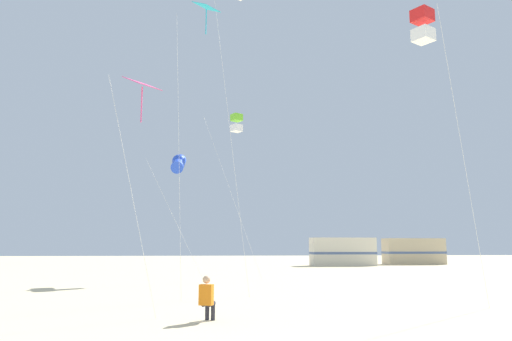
{
  "coord_description": "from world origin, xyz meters",
  "views": [
    {
      "loc": [
        -1.57,
        -6.78,
        1.9
      ],
      "look_at": [
        0.13,
        8.34,
        4.24
      ],
      "focal_mm": 34.77,
      "sensor_mm": 36.0,
      "label": 1
    }
  ],
  "objects_px": {
    "kite_diamond_cyan": "(204,19)",
    "kite_box_scarlet": "(423,26)",
    "kite_box_lime": "(237,123)",
    "kite_tube_blue": "(179,163)",
    "rv_van_tan": "(414,251)",
    "kite_flyer_standing": "(207,297)",
    "kite_diamond_rainbow": "(142,91)",
    "rv_van_cream": "(343,252)"
  },
  "relations": [
    {
      "from": "kite_diamond_cyan",
      "to": "kite_box_scarlet",
      "type": "xyz_separation_m",
      "value": [
        7.45,
        -4.11,
        -1.81
      ]
    },
    {
      "from": "kite_box_lime",
      "to": "kite_tube_blue",
      "type": "bearing_deg",
      "value": -146.37
    },
    {
      "from": "kite_diamond_cyan",
      "to": "rv_van_tan",
      "type": "height_order",
      "value": "kite_diamond_cyan"
    },
    {
      "from": "kite_flyer_standing",
      "to": "kite_diamond_rainbow",
      "type": "distance_m",
      "value": 6.41
    },
    {
      "from": "kite_box_lime",
      "to": "rv_van_tan",
      "type": "bearing_deg",
      "value": 45.9
    },
    {
      "from": "kite_diamond_rainbow",
      "to": "rv_van_cream",
      "type": "height_order",
      "value": "kite_diamond_rainbow"
    },
    {
      "from": "kite_box_lime",
      "to": "rv_van_tan",
      "type": "distance_m",
      "value": 31.3
    },
    {
      "from": "rv_van_cream",
      "to": "rv_van_tan",
      "type": "xyz_separation_m",
      "value": [
        8.84,
        3.03,
        0.0
      ]
    },
    {
      "from": "kite_diamond_rainbow",
      "to": "kite_flyer_standing",
      "type": "bearing_deg",
      "value": -35.85
    },
    {
      "from": "kite_diamond_rainbow",
      "to": "kite_box_scarlet",
      "type": "relative_size",
      "value": 0.7
    },
    {
      "from": "kite_box_lime",
      "to": "rv_van_cream",
      "type": "relative_size",
      "value": 1.59
    },
    {
      "from": "kite_diamond_cyan",
      "to": "kite_tube_blue",
      "type": "relative_size",
      "value": 1.62
    },
    {
      "from": "kite_box_lime",
      "to": "kite_box_scarlet",
      "type": "relative_size",
      "value": 1.03
    },
    {
      "from": "kite_box_lime",
      "to": "rv_van_tan",
      "type": "relative_size",
      "value": 1.6
    },
    {
      "from": "kite_diamond_cyan",
      "to": "kite_box_lime",
      "type": "bearing_deg",
      "value": 79.13
    },
    {
      "from": "kite_tube_blue",
      "to": "rv_van_tan",
      "type": "bearing_deg",
      "value": 44.41
    },
    {
      "from": "kite_diamond_cyan",
      "to": "rv_van_cream",
      "type": "bearing_deg",
      "value": 64.47
    },
    {
      "from": "kite_diamond_rainbow",
      "to": "rv_van_cream",
      "type": "bearing_deg",
      "value": 65.06
    },
    {
      "from": "kite_diamond_rainbow",
      "to": "kite_tube_blue",
      "type": "height_order",
      "value": "kite_tube_blue"
    },
    {
      "from": "kite_box_lime",
      "to": "kite_diamond_cyan",
      "type": "bearing_deg",
      "value": -100.87
    },
    {
      "from": "kite_tube_blue",
      "to": "rv_van_cream",
      "type": "xyz_separation_m",
      "value": [
        15.65,
        20.96,
        -5.27
      ]
    },
    {
      "from": "kite_flyer_standing",
      "to": "kite_tube_blue",
      "type": "bearing_deg",
      "value": -65.23
    },
    {
      "from": "kite_flyer_standing",
      "to": "rv_van_tan",
      "type": "xyz_separation_m",
      "value": [
        22.99,
        39.27,
        0.78
      ]
    },
    {
      "from": "rv_van_cream",
      "to": "kite_box_scarlet",
      "type": "bearing_deg",
      "value": -100.24
    },
    {
      "from": "rv_van_tan",
      "to": "kite_box_scarlet",
      "type": "bearing_deg",
      "value": -113.13
    },
    {
      "from": "kite_tube_blue",
      "to": "kite_diamond_rainbow",
      "type": "bearing_deg",
      "value": -92.18
    },
    {
      "from": "kite_diamond_cyan",
      "to": "rv_van_cream",
      "type": "xyz_separation_m",
      "value": [
        14.34,
        30.03,
        -9.78
      ]
    },
    {
      "from": "kite_flyer_standing",
      "to": "rv_van_tan",
      "type": "height_order",
      "value": "rv_van_tan"
    },
    {
      "from": "kite_diamond_rainbow",
      "to": "kite_box_scarlet",
      "type": "distance_m",
      "value": 9.72
    },
    {
      "from": "kite_diamond_cyan",
      "to": "kite_box_scarlet",
      "type": "relative_size",
      "value": 1.2
    },
    {
      "from": "kite_diamond_cyan",
      "to": "kite_box_scarlet",
      "type": "distance_m",
      "value": 8.69
    },
    {
      "from": "kite_flyer_standing",
      "to": "rv_van_tan",
      "type": "relative_size",
      "value": 0.18
    },
    {
      "from": "kite_flyer_standing",
      "to": "kite_diamond_cyan",
      "type": "distance_m",
      "value": 12.25
    },
    {
      "from": "kite_diamond_rainbow",
      "to": "rv_van_cream",
      "type": "distance_m",
      "value": 38.7
    },
    {
      "from": "kite_diamond_rainbow",
      "to": "kite_box_scarlet",
      "type": "height_order",
      "value": "kite_box_scarlet"
    },
    {
      "from": "kite_flyer_standing",
      "to": "kite_diamond_cyan",
      "type": "relative_size",
      "value": 0.1
    },
    {
      "from": "kite_diamond_rainbow",
      "to": "kite_diamond_cyan",
      "type": "relative_size",
      "value": 0.58
    },
    {
      "from": "kite_diamond_cyan",
      "to": "kite_tube_blue",
      "type": "bearing_deg",
      "value": 98.16
    },
    {
      "from": "kite_tube_blue",
      "to": "rv_van_cream",
      "type": "relative_size",
      "value": 1.14
    },
    {
      "from": "kite_diamond_rainbow",
      "to": "kite_tube_blue",
      "type": "xyz_separation_m",
      "value": [
        0.53,
        13.82,
        0.14
      ]
    },
    {
      "from": "kite_box_lime",
      "to": "rv_van_cream",
      "type": "bearing_deg",
      "value": 56.88
    },
    {
      "from": "rv_van_cream",
      "to": "rv_van_tan",
      "type": "distance_m",
      "value": 9.35
    }
  ]
}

